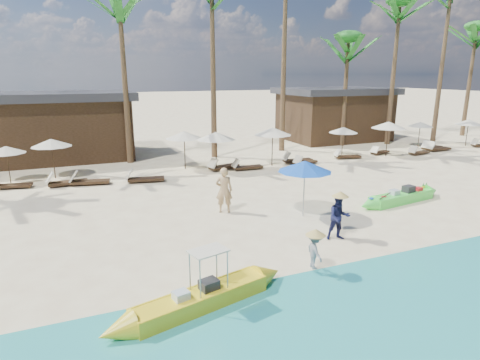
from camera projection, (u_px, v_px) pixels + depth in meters
name	position (u px, v px, depth m)	size (l,w,h in m)	color
ground	(285.00, 236.00, 13.77)	(240.00, 240.00, 0.00)	#FEEFBB
wet_sand_strip	(387.00, 315.00, 9.29)	(240.00, 4.50, 0.01)	tan
green_canoe	(401.00, 197.00, 17.40)	(5.38, 1.15, 0.69)	#47E947
yellow_canoe	(202.00, 298.00, 9.54)	(5.38, 1.70, 1.42)	yellow
tourist	(224.00, 190.00, 15.97)	(0.68, 0.44, 1.86)	tan
vendor_green	(339.00, 217.00, 13.35)	(0.76, 0.59, 1.57)	#16193E
vendor_yellow	(315.00, 251.00, 11.02)	(0.67, 0.38, 1.04)	gray
blue_umbrella	(305.00, 166.00, 15.24)	(2.07, 2.07, 2.22)	#99999E
resort_parasol_3	(6.00, 150.00, 20.14)	(1.85, 1.85, 1.91)	#392517
lounger_3_right	(10.00, 185.00, 19.48)	(1.82, 0.83, 0.59)	#392517
resort_parasol_4	(51.00, 143.00, 21.07)	(2.06, 2.06, 2.12)	#392517
lounger_4_left	(65.00, 182.00, 19.95)	(1.97, 0.69, 0.66)	#392517
lounger_4_right	(88.00, 181.00, 20.13)	(1.98, 0.91, 0.65)	#392517
resort_parasol_5	(184.00, 135.00, 23.09)	(2.17, 2.17, 2.23)	#392517
lounger_5_left	(143.00, 178.00, 20.63)	(2.01, 0.91, 0.66)	#392517
resort_parasol_6	(216.00, 136.00, 22.54)	(2.20, 2.20, 2.26)	#392517
lounger_6_left	(222.00, 166.00, 23.32)	(2.06, 1.17, 0.67)	#392517
lounger_6_right	(246.00, 166.00, 23.30)	(1.83, 0.61, 0.62)	#392517
resort_parasol_7	(273.00, 131.00, 23.88)	(2.27, 2.27, 2.34)	#392517
lounger_7_left	(296.00, 159.00, 25.15)	(1.98, 0.75, 0.66)	#392517
lounger_7_right	(304.00, 162.00, 24.54)	(1.82, 1.05, 0.59)	#392517
resort_parasol_8	(343.00, 130.00, 26.74)	(1.93, 1.93, 1.99)	#392517
lounger_8_left	(346.00, 156.00, 26.38)	(1.84, 0.90, 0.60)	#392517
resort_parasol_9	(389.00, 125.00, 26.75)	(2.28, 2.28, 2.35)	#392517
lounger_9_left	(379.00, 152.00, 27.82)	(1.73, 0.95, 0.56)	#392517
lounger_9_right	(418.00, 152.00, 27.71)	(1.79, 0.76, 0.59)	#392517
resort_parasol_10	(420.00, 124.00, 30.35)	(1.87, 1.87, 1.92)	#392517
lounger_10_left	(437.00, 148.00, 29.01)	(1.94, 0.60, 0.66)	#392517
lounger_10_right	(431.00, 147.00, 29.44)	(2.03, 1.02, 0.66)	#392517
resort_parasol_11	(469.00, 122.00, 30.60)	(2.01, 2.01, 2.07)	#392517
palm_3	(120.00, 17.00, 23.15)	(2.08, 2.08, 10.52)	brown
palm_4	(212.00, 6.00, 24.69)	(2.08, 2.08, 11.70)	brown
palm_6	(348.00, 51.00, 29.64)	(2.08, 2.08, 8.51)	brown
palm_7	(398.00, 24.00, 29.74)	(2.08, 2.08, 11.08)	brown
palm_8	(449.00, 10.00, 30.76)	(2.08, 2.08, 12.70)	brown
palm_9	(475.00, 42.00, 34.49)	(2.08, 2.08, 9.82)	brown
pavilion_west	(48.00, 125.00, 25.98)	(10.80, 6.60, 4.30)	#392517
pavilion_east	(334.00, 113.00, 33.97)	(8.80, 6.60, 4.30)	#392517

